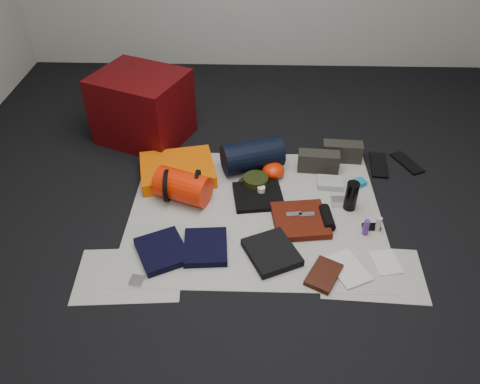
{
  "coord_description": "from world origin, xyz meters",
  "views": [
    {
      "loc": [
        -0.03,
        -2.25,
        2.01
      ],
      "look_at": [
        -0.1,
        0.08,
        0.1
      ],
      "focal_mm": 35.0,
      "sensor_mm": 36.0,
      "label": 1
    }
  ],
  "objects_px": {
    "sleeping_pad": "(177,170)",
    "water_bottle": "(351,196)",
    "navy_duffel": "(252,156)",
    "red_cabinet": "(142,107)",
    "stuff_sack": "(183,186)",
    "compact_camera": "(340,202)",
    "paperback_book": "(324,275)"
  },
  "relations": [
    {
      "from": "red_cabinet",
      "to": "paperback_book",
      "type": "bearing_deg",
      "value": -25.49
    },
    {
      "from": "sleeping_pad",
      "to": "compact_camera",
      "type": "height_order",
      "value": "sleeping_pad"
    },
    {
      "from": "navy_duffel",
      "to": "compact_camera",
      "type": "relative_size",
      "value": 3.71
    },
    {
      "from": "sleeping_pad",
      "to": "water_bottle",
      "type": "bearing_deg",
      "value": -15.48
    },
    {
      "from": "compact_camera",
      "to": "stuff_sack",
      "type": "bearing_deg",
      "value": 176.97
    },
    {
      "from": "stuff_sack",
      "to": "compact_camera",
      "type": "bearing_deg",
      "value": -1.63
    },
    {
      "from": "stuff_sack",
      "to": "sleeping_pad",
      "type": "bearing_deg",
      "value": 105.92
    },
    {
      "from": "sleeping_pad",
      "to": "water_bottle",
      "type": "relative_size",
      "value": 2.49
    },
    {
      "from": "sleeping_pad",
      "to": "paperback_book",
      "type": "distance_m",
      "value": 1.3
    },
    {
      "from": "stuff_sack",
      "to": "compact_camera",
      "type": "distance_m",
      "value": 1.03
    },
    {
      "from": "red_cabinet",
      "to": "sleeping_pad",
      "type": "relative_size",
      "value": 1.25
    },
    {
      "from": "compact_camera",
      "to": "paperback_book",
      "type": "distance_m",
      "value": 0.64
    },
    {
      "from": "sleeping_pad",
      "to": "stuff_sack",
      "type": "xyz_separation_m",
      "value": [
        0.07,
        -0.26,
        0.06
      ]
    },
    {
      "from": "navy_duffel",
      "to": "water_bottle",
      "type": "distance_m",
      "value": 0.76
    },
    {
      "from": "navy_duffel",
      "to": "paperback_book",
      "type": "relative_size",
      "value": 1.87
    },
    {
      "from": "red_cabinet",
      "to": "sleeping_pad",
      "type": "distance_m",
      "value": 0.63
    },
    {
      "from": "water_bottle",
      "to": "navy_duffel",
      "type": "bearing_deg",
      "value": 146.76
    },
    {
      "from": "sleeping_pad",
      "to": "red_cabinet",
      "type": "bearing_deg",
      "value": 122.11
    },
    {
      "from": "sleeping_pad",
      "to": "paperback_book",
      "type": "bearing_deg",
      "value": -44.29
    },
    {
      "from": "red_cabinet",
      "to": "stuff_sack",
      "type": "xyz_separation_m",
      "value": [
        0.39,
        -0.76,
        -0.15
      ]
    },
    {
      "from": "compact_camera",
      "to": "paperback_book",
      "type": "height_order",
      "value": "compact_camera"
    },
    {
      "from": "navy_duffel",
      "to": "paperback_book",
      "type": "distance_m",
      "value": 1.08
    },
    {
      "from": "red_cabinet",
      "to": "compact_camera",
      "type": "xyz_separation_m",
      "value": [
        1.42,
        -0.79,
        -0.23
      ]
    },
    {
      "from": "sleeping_pad",
      "to": "stuff_sack",
      "type": "bearing_deg",
      "value": -74.08
    },
    {
      "from": "sleeping_pad",
      "to": "compact_camera",
      "type": "distance_m",
      "value": 1.14
    },
    {
      "from": "compact_camera",
      "to": "paperback_book",
      "type": "bearing_deg",
      "value": -106.92
    },
    {
      "from": "red_cabinet",
      "to": "compact_camera",
      "type": "height_order",
      "value": "red_cabinet"
    },
    {
      "from": "sleeping_pad",
      "to": "compact_camera",
      "type": "relative_size",
      "value": 4.43
    },
    {
      "from": "red_cabinet",
      "to": "navy_duffel",
      "type": "xyz_separation_m",
      "value": [
        0.84,
        -0.41,
        -0.15
      ]
    },
    {
      "from": "sleeping_pad",
      "to": "navy_duffel",
      "type": "relative_size",
      "value": 1.19
    },
    {
      "from": "sleeping_pad",
      "to": "water_bottle",
      "type": "height_order",
      "value": "water_bottle"
    },
    {
      "from": "compact_camera",
      "to": "paperback_book",
      "type": "xyz_separation_m",
      "value": [
        -0.17,
        -0.62,
        -0.01
      ]
    }
  ]
}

